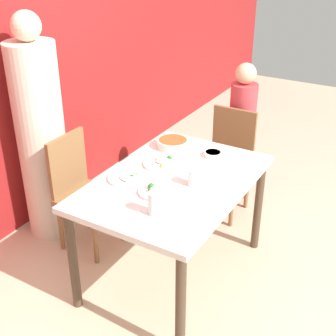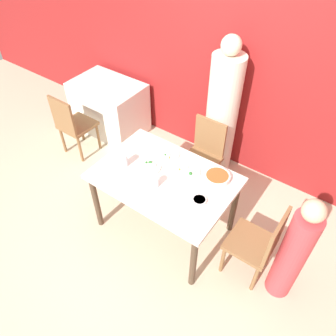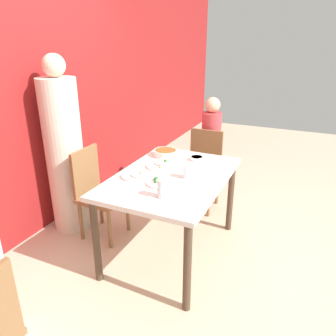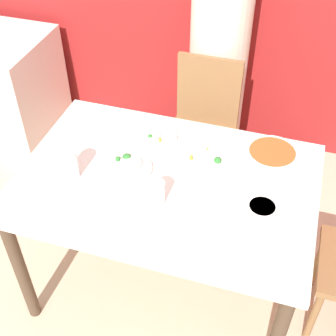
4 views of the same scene
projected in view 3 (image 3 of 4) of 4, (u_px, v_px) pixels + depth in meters
ground_plane at (171, 251)px, 3.07m from camera, size 10.00×10.00×0.00m
wall_back at (36, 95)px, 3.11m from camera, size 10.00×0.06×2.70m
dining_table at (172, 185)px, 2.82m from camera, size 1.31×0.89×0.77m
chair_adult_spot at (97, 190)px, 3.18m from camera, size 0.40×0.40×0.89m
chair_child_spot at (202, 167)px, 3.75m from camera, size 0.40×0.40×0.89m
person_adult at (65, 154)px, 3.19m from camera, size 0.36×0.36×1.74m
person_child at (210, 151)px, 3.96m from camera, size 0.23×0.23×1.23m
bowl_curry at (165, 153)px, 3.22m from camera, size 0.24×0.24×0.06m
plate_rice_adult at (161, 182)px, 2.62m from camera, size 0.24×0.24×0.06m
plate_rice_child at (161, 165)px, 2.96m from camera, size 0.26×0.26×0.05m
plate_noodles at (136, 175)px, 2.75m from camera, size 0.24×0.24×0.04m
bowl_rice_small at (197, 158)px, 3.11m from camera, size 0.12×0.12×0.04m
glass_water_tall at (187, 172)px, 2.70m from camera, size 0.08×0.08×0.11m
glass_water_short at (162, 189)px, 2.37m from camera, size 0.08×0.08×0.14m
napkin_folded at (195, 193)px, 2.45m from camera, size 0.14×0.14×0.01m
fork_steel at (143, 201)px, 2.34m from camera, size 0.18×0.05×0.01m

